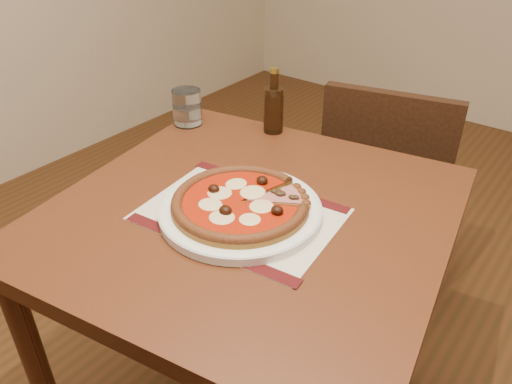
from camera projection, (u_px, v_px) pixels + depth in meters
table at (251, 246)px, 1.10m from camera, size 0.92×0.92×0.75m
chair_far at (385, 185)px, 1.65m from camera, size 0.47×0.47×0.83m
placemat at (240, 214)px, 1.03m from camera, size 0.42×0.32×0.00m
plate at (240, 210)px, 1.02m from camera, size 0.34×0.34×0.02m
pizza at (240, 202)px, 1.01m from camera, size 0.28×0.28×0.04m
ham_slice at (285, 199)px, 1.03m from camera, size 0.11×0.12×0.02m
water_glass at (187, 107)px, 1.39m from camera, size 0.10×0.10×0.10m
bottle at (274, 107)px, 1.33m from camera, size 0.05×0.05×0.18m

